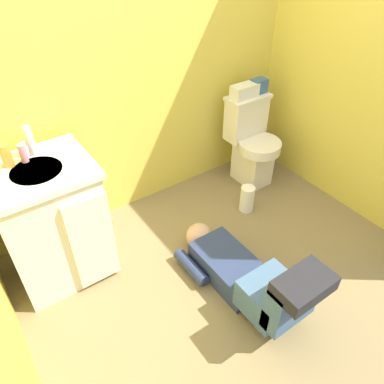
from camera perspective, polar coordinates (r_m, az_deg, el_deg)
name	(u,v)px	position (r m, az deg, el deg)	size (l,w,h in m)	color
ground_plane	(223,272)	(2.60, 4.83, -12.16)	(2.99, 2.99, 0.04)	olive
wall_back	(134,49)	(2.63, -8.84, 20.76)	(2.65, 0.08, 2.40)	#DBC64A
toilet	(251,142)	(3.19, 9.06, 7.53)	(0.36, 0.46, 0.75)	silver
vanity_cabinet	(53,222)	(2.44, -20.50, -4.39)	(0.60, 0.53, 0.82)	silver
faucet	(25,149)	(2.31, -24.19, 5.96)	(0.02, 0.02, 0.10)	silver
person_plumber	(248,277)	(2.34, 8.56, -12.69)	(0.39, 1.06, 0.52)	navy
tissue_box	(245,91)	(3.02, 8.05, 15.07)	(0.22, 0.11, 0.10)	silver
toiletry_bag	(259,86)	(3.12, 10.20, 15.69)	(0.12, 0.09, 0.11)	#33598C
bottle_amber	(6,156)	(2.26, -26.56, 4.99)	(0.06, 0.06, 0.13)	gold
bottle_pink	(23,153)	(2.27, -24.47, 5.43)	(0.04, 0.04, 0.11)	pink
bottle_white	(30,141)	(2.29, -23.55, 7.16)	(0.05, 0.05, 0.18)	white
paper_towel_roll	(247,199)	(2.98, 8.41, -1.03)	(0.11, 0.11, 0.22)	white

